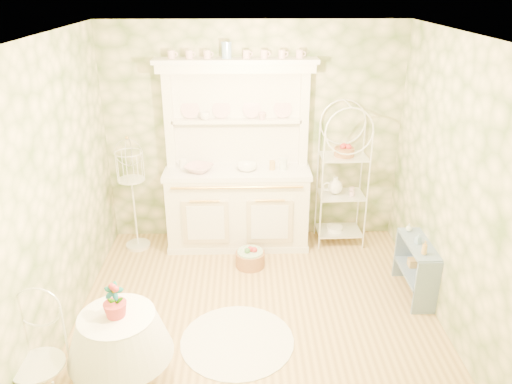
{
  "coord_description": "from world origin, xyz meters",
  "views": [
    {
      "loc": [
        -0.11,
        -4.08,
        3.13
      ],
      "look_at": [
        0.0,
        0.5,
        1.15
      ],
      "focal_mm": 35.0,
      "sensor_mm": 36.0,
      "label": 1
    }
  ],
  "objects_px": {
    "bakers_rack": "(343,171)",
    "floor_basket": "(250,258)",
    "side_shelf": "(416,268)",
    "cafe_chair": "(37,362)",
    "birdcage_stand": "(133,196)",
    "kitchen_dresser": "(237,159)",
    "round_table": "(121,352)"
  },
  "relations": [
    {
      "from": "side_shelf",
      "to": "birdcage_stand",
      "type": "distance_m",
      "value": 3.35
    },
    {
      "from": "round_table",
      "to": "birdcage_stand",
      "type": "relative_size",
      "value": 0.51
    },
    {
      "from": "kitchen_dresser",
      "to": "cafe_chair",
      "type": "relative_size",
      "value": 2.36
    },
    {
      "from": "kitchen_dresser",
      "to": "side_shelf",
      "type": "bearing_deg",
      "value": -31.47
    },
    {
      "from": "cafe_chair",
      "to": "birdcage_stand",
      "type": "xyz_separation_m",
      "value": [
        0.22,
        2.59,
        0.21
      ]
    },
    {
      "from": "kitchen_dresser",
      "to": "bakers_rack",
      "type": "distance_m",
      "value": 1.29
    },
    {
      "from": "cafe_chair",
      "to": "birdcage_stand",
      "type": "height_order",
      "value": "birdcage_stand"
    },
    {
      "from": "bakers_rack",
      "to": "side_shelf",
      "type": "xyz_separation_m",
      "value": [
        0.6,
        -1.18,
        -0.65
      ]
    },
    {
      "from": "bakers_rack",
      "to": "side_shelf",
      "type": "distance_m",
      "value": 1.47
    },
    {
      "from": "cafe_chair",
      "to": "floor_basket",
      "type": "relative_size",
      "value": 2.85
    },
    {
      "from": "bakers_rack",
      "to": "side_shelf",
      "type": "height_order",
      "value": "bakers_rack"
    },
    {
      "from": "side_shelf",
      "to": "birdcage_stand",
      "type": "height_order",
      "value": "birdcage_stand"
    },
    {
      "from": "bakers_rack",
      "to": "cafe_chair",
      "type": "xyz_separation_m",
      "value": [
        -2.76,
        -2.67,
        -0.48
      ]
    },
    {
      "from": "side_shelf",
      "to": "round_table",
      "type": "height_order",
      "value": "round_table"
    },
    {
      "from": "cafe_chair",
      "to": "birdcage_stand",
      "type": "distance_m",
      "value": 2.61
    },
    {
      "from": "bakers_rack",
      "to": "round_table",
      "type": "bearing_deg",
      "value": -133.66
    },
    {
      "from": "round_table",
      "to": "floor_basket",
      "type": "relative_size",
      "value": 2.08
    },
    {
      "from": "cafe_chair",
      "to": "floor_basket",
      "type": "bearing_deg",
      "value": 49.89
    },
    {
      "from": "cafe_chair",
      "to": "kitchen_dresser",
      "type": "bearing_deg",
      "value": 58.43
    },
    {
      "from": "round_table",
      "to": "side_shelf",
      "type": "bearing_deg",
      "value": 24.14
    },
    {
      "from": "side_shelf",
      "to": "cafe_chair",
      "type": "height_order",
      "value": "cafe_chair"
    },
    {
      "from": "kitchen_dresser",
      "to": "cafe_chair",
      "type": "xyz_separation_m",
      "value": [
        -1.48,
        -2.64,
        -0.66
      ]
    },
    {
      "from": "side_shelf",
      "to": "cafe_chair",
      "type": "bearing_deg",
      "value": -160.86
    },
    {
      "from": "round_table",
      "to": "cafe_chair",
      "type": "bearing_deg",
      "value": -156.89
    },
    {
      "from": "bakers_rack",
      "to": "cafe_chair",
      "type": "bearing_deg",
      "value": -137.47
    },
    {
      "from": "birdcage_stand",
      "to": "bakers_rack",
      "type": "bearing_deg",
      "value": 1.79
    },
    {
      "from": "kitchen_dresser",
      "to": "bakers_rack",
      "type": "height_order",
      "value": "kitchen_dresser"
    },
    {
      "from": "side_shelf",
      "to": "floor_basket",
      "type": "bearing_deg",
      "value": 156.09
    },
    {
      "from": "side_shelf",
      "to": "cafe_chair",
      "type": "distance_m",
      "value": 3.68
    },
    {
      "from": "kitchen_dresser",
      "to": "side_shelf",
      "type": "distance_m",
      "value": 2.35
    },
    {
      "from": "kitchen_dresser",
      "to": "side_shelf",
      "type": "xyz_separation_m",
      "value": [
        1.88,
        -1.15,
        -0.83
      ]
    },
    {
      "from": "bakers_rack",
      "to": "floor_basket",
      "type": "xyz_separation_m",
      "value": [
        -1.14,
        -0.58,
        -0.85
      ]
    }
  ]
}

